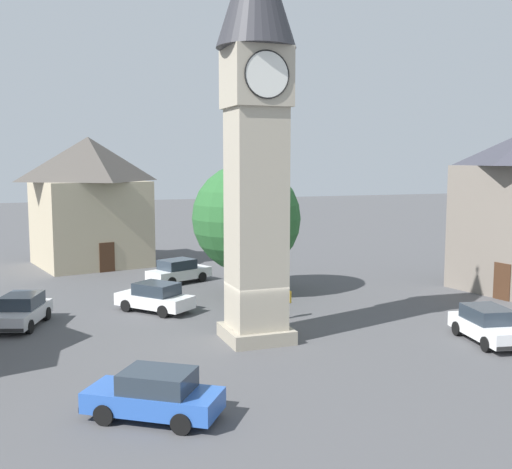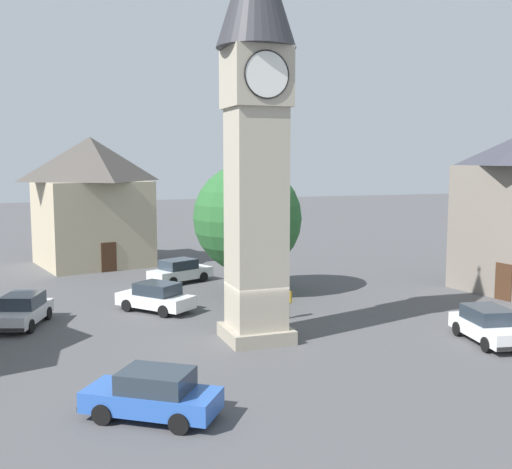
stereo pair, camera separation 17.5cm
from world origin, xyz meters
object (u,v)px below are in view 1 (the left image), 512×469
at_px(car_blue_kerb, 154,395).
at_px(car_white_side, 488,325).
at_px(clock_tower, 256,98).
at_px(car_red_corner, 22,311).
at_px(car_silver_kerb, 155,297).
at_px(car_black_far, 179,271).
at_px(tree, 246,218).
at_px(building_shop_left, 90,200).
at_px(pedestrian, 286,299).

xyz_separation_m(car_blue_kerb, car_white_side, (15.12, 3.06, 0.00)).
relative_size(clock_tower, car_red_corner, 4.02).
distance_m(car_silver_kerb, car_black_far, 7.73).
height_order(car_silver_kerb, car_red_corner, same).
bearing_deg(tree, building_shop_left, 118.87).
relative_size(car_red_corner, car_black_far, 1.00).
bearing_deg(car_blue_kerb, tree, 61.86).
height_order(car_black_far, building_shop_left, building_shop_left).
distance_m(car_silver_kerb, car_red_corner, 6.55).
relative_size(car_silver_kerb, pedestrian, 2.52).
bearing_deg(car_blue_kerb, car_black_far, 74.99).
distance_m(car_silver_kerb, building_shop_left, 16.92).
height_order(car_red_corner, tree, tree).
bearing_deg(car_black_far, car_silver_kerb, -112.14).
height_order(car_silver_kerb, car_white_side, same).
bearing_deg(car_silver_kerb, clock_tower, -64.61).
xyz_separation_m(car_black_far, pedestrian, (2.93, -10.85, 0.25)).
bearing_deg(clock_tower, car_silver_kerb, 115.39).
relative_size(pedestrian, tree, 0.22).
relative_size(clock_tower, car_blue_kerb, 4.12).
height_order(car_white_side, tree, tree).
bearing_deg(car_silver_kerb, car_red_corner, -173.75).
xyz_separation_m(clock_tower, car_black_far, (-0.25, 13.83, -9.66)).
xyz_separation_m(clock_tower, building_shop_left, (-4.86, 22.98, -5.52)).
relative_size(clock_tower, pedestrian, 10.58).
bearing_deg(clock_tower, tree, 73.21).
xyz_separation_m(car_silver_kerb, car_black_far, (2.91, 7.16, 0.00)).
relative_size(car_white_side, pedestrian, 2.58).
distance_m(clock_tower, pedestrian, 10.23).
xyz_separation_m(car_red_corner, car_white_side, (19.00, -9.73, 0.00)).
height_order(car_white_side, car_black_far, same).
relative_size(car_white_side, building_shop_left, 0.45).
distance_m(car_blue_kerb, building_shop_left, 30.12).
xyz_separation_m(car_red_corner, car_black_far, (9.43, 7.87, 0.00)).
distance_m(car_blue_kerb, tree, 18.52).
relative_size(car_silver_kerb, car_red_corner, 0.96).
bearing_deg(car_white_side, car_red_corner, 152.88).
height_order(clock_tower, car_red_corner, clock_tower).
bearing_deg(car_red_corner, tree, 14.43).
height_order(car_blue_kerb, car_silver_kerb, same).
bearing_deg(car_silver_kerb, tree, 22.78).
distance_m(car_silver_kerb, tree, 7.44).
relative_size(car_blue_kerb, building_shop_left, 0.45).
bearing_deg(car_blue_kerb, pedestrian, 49.19).
bearing_deg(car_silver_kerb, car_black_far, 67.86).
bearing_deg(clock_tower, pedestrian, 47.95).
xyz_separation_m(clock_tower, car_blue_kerb, (-5.79, -6.84, -9.66)).
bearing_deg(car_silver_kerb, building_shop_left, 95.93).
xyz_separation_m(car_blue_kerb, tree, (8.56, 16.00, 3.74)).
xyz_separation_m(clock_tower, tree, (2.76, 9.16, -5.92)).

